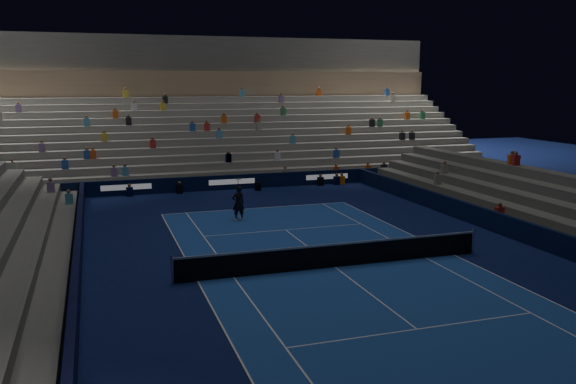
{
  "coord_description": "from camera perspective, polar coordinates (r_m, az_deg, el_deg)",
  "views": [
    {
      "loc": [
        -8.87,
        -21.16,
        7.28
      ],
      "look_at": [
        0.0,
        6.0,
        2.0
      ],
      "focal_mm": 37.31,
      "sensor_mm": 36.0,
      "label": 1
    }
  ],
  "objects": [
    {
      "name": "broadcast_camera",
      "position": [
        40.75,
        -2.87,
        0.57
      ],
      "size": [
        0.56,
        0.93,
        0.55
      ],
      "color": "black",
      "rests_on": "ground"
    },
    {
      "name": "sponsor_barrier_west",
      "position": [
        22.24,
        -19.52,
        -7.9
      ],
      "size": [
        0.25,
        37.0,
        1.0
      ],
      "primitive_type": "cube",
      "color": "black",
      "rests_on": "ground"
    },
    {
      "name": "sponsor_barrier_far",
      "position": [
        41.2,
        -5.41,
        0.95
      ],
      "size": [
        44.0,
        0.25,
        1.0
      ],
      "primitive_type": "cube",
      "color": "black",
      "rests_on": "ground"
    },
    {
      "name": "sponsor_barrier_east",
      "position": [
        28.96,
        22.56,
        -3.89
      ],
      "size": [
        0.25,
        37.0,
        1.0
      ],
      "primitive_type": "cube",
      "color": "#081333",
      "rests_on": "ground"
    },
    {
      "name": "ground",
      "position": [
        24.07,
        4.47,
        -7.16
      ],
      "size": [
        90.0,
        90.0,
        0.0
      ],
      "primitive_type": "plane",
      "color": "#0B1443",
      "rests_on": "ground"
    },
    {
      "name": "tennis_net",
      "position": [
        23.92,
        4.49,
        -6.01
      ],
      "size": [
        12.9,
        0.1,
        1.1
      ],
      "color": "#B2B2B7",
      "rests_on": "ground"
    },
    {
      "name": "tennis_player",
      "position": [
        31.86,
        -4.75,
        -1.06
      ],
      "size": [
        0.72,
        0.51,
        1.86
      ],
      "primitive_type": "imported",
      "rotation": [
        0.0,
        0.0,
        3.25
      ],
      "color": "black",
      "rests_on": "ground"
    },
    {
      "name": "court_surface",
      "position": [
        24.07,
        4.47,
        -7.15
      ],
      "size": [
        10.97,
        23.77,
        0.01
      ],
      "primitive_type": "cube",
      "color": "#1B4498",
      "rests_on": "ground"
    },
    {
      "name": "grandstand_main",
      "position": [
        50.01,
        -7.86,
        5.89
      ],
      "size": [
        44.0,
        15.2,
        11.2
      ],
      "color": "gray",
      "rests_on": "ground"
    }
  ]
}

